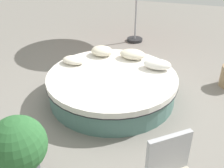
# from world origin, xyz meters

# --- Properties ---
(ground_plane) EXTENTS (16.00, 16.00, 0.00)m
(ground_plane) POSITION_xyz_m (0.00, 0.00, 0.00)
(ground_plane) COLOR gray
(round_bed) EXTENTS (2.42, 2.42, 0.49)m
(round_bed) POSITION_xyz_m (0.00, 0.00, 0.25)
(round_bed) COLOR #4C726B
(round_bed) RESTS_ON ground_plane
(throw_pillow_0) EXTENTS (0.53, 0.31, 0.19)m
(throw_pillow_0) POSITION_xyz_m (0.75, 0.49, 0.59)
(throw_pillow_0) COLOR white
(throw_pillow_0) RESTS_ON round_bed
(throw_pillow_1) EXTENTS (0.52, 0.36, 0.19)m
(throw_pillow_1) POSITION_xyz_m (0.19, 0.81, 0.59)
(throw_pillow_1) COLOR beige
(throw_pillow_1) RESTS_ON round_bed
(throw_pillow_2) EXTENTS (0.46, 0.38, 0.20)m
(throw_pillow_2) POSITION_xyz_m (-0.46, 0.77, 0.59)
(throw_pillow_2) COLOR beige
(throw_pillow_2) RESTS_ON round_bed
(throw_pillow_3) EXTENTS (0.45, 0.33, 0.14)m
(throw_pillow_3) POSITION_xyz_m (-0.87, 0.23, 0.57)
(throw_pillow_3) COLOR silver
(throw_pillow_3) RESTS_ON round_bed
(planter) EXTENTS (0.71, 0.71, 0.96)m
(planter) POSITION_xyz_m (-0.48, -2.21, 0.55)
(planter) COLOR #4C4C51
(planter) RESTS_ON ground_plane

